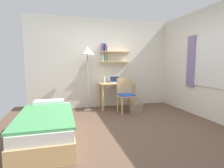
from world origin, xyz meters
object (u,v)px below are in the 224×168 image
at_px(handbag, 136,108).
at_px(bed, 47,126).
at_px(water_bottle, 104,80).
at_px(laptop, 115,81).
at_px(desk_chair, 126,93).
at_px(desk, 117,88).
at_px(standing_lamp, 87,54).
at_px(book_stack, 127,81).

bearing_deg(handbag, bed, -152.35).
bearing_deg(water_bottle, handbag, -44.77).
bearing_deg(laptop, desk_chair, -75.29).
relative_size(desk, water_bottle, 5.00).
distance_m(desk, standing_lamp, 1.28).
xyz_separation_m(bed, handbag, (2.13, 1.12, -0.11)).
relative_size(bed, handbag, 4.76).
relative_size(desk, standing_lamp, 0.59).
height_order(desk, book_stack, book_stack).
xyz_separation_m(bed, desk, (1.80, 1.81, 0.35)).
relative_size(bed, book_stack, 7.63).
xyz_separation_m(desk, book_stack, (0.33, 0.03, 0.18)).
xyz_separation_m(book_stack, handbag, (-0.00, -0.72, -0.65)).
bearing_deg(handbag, laptop, 116.55).
relative_size(desk_chair, book_stack, 3.66).
xyz_separation_m(laptop, handbag, (0.37, -0.73, -0.66)).
height_order(book_stack, handbag, book_stack).
bearing_deg(desk_chair, handbag, -42.93).
relative_size(laptop, water_bottle, 1.54).
height_order(desk, laptop, laptop).
distance_m(desk_chair, water_bottle, 0.76).
relative_size(desk_chair, handbag, 2.29).
bearing_deg(laptop, handbag, -63.45).
bearing_deg(water_bottle, standing_lamp, -170.42).
bearing_deg(bed, water_bottle, 51.85).
xyz_separation_m(standing_lamp, book_stack, (1.18, 0.11, -0.76)).
relative_size(standing_lamp, handbag, 4.45).
xyz_separation_m(laptop, water_bottle, (-0.34, -0.03, 0.05)).
distance_m(desk_chair, handbag, 0.49).
distance_m(desk, laptop, 0.21).
relative_size(standing_lamp, water_bottle, 8.50).
xyz_separation_m(desk_chair, book_stack, (0.23, 0.51, 0.27)).
distance_m(laptop, water_bottle, 0.34).
bearing_deg(book_stack, water_bottle, -177.99).
xyz_separation_m(desk_chair, handbag, (0.23, -0.21, -0.37)).
relative_size(desk, desk_chair, 1.14).
bearing_deg(desk_chair, laptop, 104.71).
bearing_deg(laptop, standing_lamp, -171.96).
relative_size(water_bottle, book_stack, 0.84).
distance_m(desk, book_stack, 0.37).
height_order(desk_chair, book_stack, desk_chair).
bearing_deg(standing_lamp, desk_chair, -23.01).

